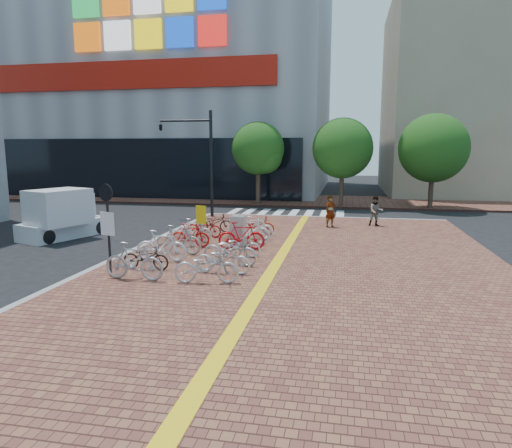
% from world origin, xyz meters
% --- Properties ---
extents(ground, '(120.00, 120.00, 0.00)m').
position_xyz_m(ground, '(0.00, 0.00, 0.00)').
color(ground, black).
rests_on(ground, ground).
extents(sidewalk, '(14.00, 34.00, 0.15)m').
position_xyz_m(sidewalk, '(3.00, -5.00, 0.07)').
color(sidewalk, brown).
rests_on(sidewalk, ground).
extents(tactile_strip, '(0.40, 34.00, 0.01)m').
position_xyz_m(tactile_strip, '(2.00, -5.00, 0.16)').
color(tactile_strip, yellow).
rests_on(tactile_strip, sidewalk).
extents(kerb_west, '(0.25, 34.00, 0.15)m').
position_xyz_m(kerb_west, '(-4.00, -5.00, 0.08)').
color(kerb_west, gray).
rests_on(kerb_west, ground).
extents(kerb_north, '(14.00, 0.25, 0.15)m').
position_xyz_m(kerb_north, '(3.00, 12.00, 0.08)').
color(kerb_north, gray).
rests_on(kerb_north, ground).
extents(far_sidewalk, '(70.00, 8.00, 0.15)m').
position_xyz_m(far_sidewalk, '(0.00, 21.00, 0.07)').
color(far_sidewalk, brown).
rests_on(far_sidewalk, ground).
extents(department_store, '(36.00, 24.27, 28.00)m').
position_xyz_m(department_store, '(-15.99, 31.95, 13.98)').
color(department_store, gray).
rests_on(department_store, ground).
extents(building_beige, '(20.00, 18.00, 18.00)m').
position_xyz_m(building_beige, '(18.00, 32.00, 9.00)').
color(building_beige, gray).
rests_on(building_beige, ground).
extents(crosswalk, '(7.50, 4.00, 0.01)m').
position_xyz_m(crosswalk, '(0.50, 14.00, 0.01)').
color(crosswalk, silver).
rests_on(crosswalk, ground).
extents(street_trees, '(16.20, 4.60, 6.35)m').
position_xyz_m(street_trees, '(5.04, 17.45, 4.10)').
color(street_trees, '#38281E').
rests_on(street_trees, far_sidewalk).
extents(bike_0, '(1.98, 0.66, 1.17)m').
position_xyz_m(bike_0, '(-1.98, -2.64, 0.74)').
color(bike_0, '#A9A9AD').
rests_on(bike_0, sidewalk).
extents(bike_1, '(1.61, 0.57, 0.84)m').
position_xyz_m(bike_1, '(-2.14, -1.44, 0.57)').
color(bike_1, black).
rests_on(bike_1, sidewalk).
extents(bike_2, '(1.90, 0.59, 1.13)m').
position_xyz_m(bike_2, '(-2.08, -0.28, 0.72)').
color(bike_2, white).
rests_on(bike_2, sidewalk).
extents(bike_3, '(1.87, 0.57, 1.12)m').
position_xyz_m(bike_3, '(-1.91, 0.94, 0.71)').
color(bike_3, '#A3A3A8').
rests_on(bike_3, sidewalk).
extents(bike_4, '(1.62, 0.47, 0.97)m').
position_xyz_m(bike_4, '(-1.88, 2.26, 0.64)').
color(bike_4, red).
rests_on(bike_4, sidewalk).
extents(bike_5, '(1.74, 0.71, 1.01)m').
position_xyz_m(bike_5, '(-2.08, 3.29, 0.66)').
color(bike_5, white).
rests_on(bike_5, sidewalk).
extents(bike_6, '(1.76, 0.83, 0.89)m').
position_xyz_m(bike_6, '(-2.00, 4.50, 0.59)').
color(bike_6, '#9E0F0B').
rests_on(bike_6, sidewalk).
extents(bike_7, '(1.85, 0.82, 0.94)m').
position_xyz_m(bike_7, '(-1.88, 5.67, 0.62)').
color(bike_7, black).
rests_on(bike_7, sidewalk).
extents(bike_8, '(2.02, 1.01, 1.01)m').
position_xyz_m(bike_8, '(0.31, -2.55, 0.66)').
color(bike_8, '#B4B4B9').
rests_on(bike_8, sidewalk).
extents(bike_9, '(1.83, 0.64, 0.96)m').
position_xyz_m(bike_9, '(0.50, -1.43, 0.63)').
color(bike_9, silver).
rests_on(bike_9, sidewalk).
extents(bike_10, '(2.05, 0.94, 1.04)m').
position_xyz_m(bike_10, '(0.45, -0.29, 0.67)').
color(bike_10, '#A5A5AA').
rests_on(bike_10, sidewalk).
extents(bike_11, '(1.75, 0.86, 0.88)m').
position_xyz_m(bike_11, '(0.45, 0.86, 0.59)').
color(bike_11, silver).
rests_on(bike_11, sidewalk).
extents(bike_12, '(1.92, 0.81, 1.12)m').
position_xyz_m(bike_12, '(0.29, 2.18, 0.71)').
color(bike_12, red).
rests_on(bike_12, sidewalk).
extents(bike_13, '(1.94, 0.65, 1.15)m').
position_xyz_m(bike_13, '(0.32, 3.33, 0.72)').
color(bike_13, white).
rests_on(bike_13, sidewalk).
extents(bike_14, '(1.76, 0.63, 1.04)m').
position_xyz_m(bike_14, '(0.39, 4.42, 0.67)').
color(bike_14, white).
rests_on(bike_14, sidewalk).
extents(bike_15, '(1.73, 0.69, 0.89)m').
position_xyz_m(bike_15, '(0.25, 5.55, 0.60)').
color(bike_15, '#A21A0B').
rests_on(bike_15, sidewalk).
extents(pedestrian_a, '(0.71, 0.66, 1.63)m').
position_xyz_m(pedestrian_a, '(3.58, 8.29, 0.97)').
color(pedestrian_a, gray).
rests_on(pedestrian_a, sidewalk).
extents(pedestrian_b, '(0.83, 0.69, 1.55)m').
position_xyz_m(pedestrian_b, '(5.90, 9.15, 0.93)').
color(pedestrian_b, '#484F5B').
rests_on(pedestrian_b, sidewalk).
extents(utility_box, '(0.63, 0.51, 1.25)m').
position_xyz_m(utility_box, '(-0.01, 2.87, 0.78)').
color(utility_box, '#B8B8BD').
rests_on(utility_box, sidewalk).
extents(yellow_sign, '(0.46, 0.17, 1.71)m').
position_xyz_m(yellow_sign, '(-1.44, 2.34, 1.34)').
color(yellow_sign, '#B7B7BC').
rests_on(yellow_sign, sidewalk).
extents(notice_sign, '(0.53, 0.19, 2.93)m').
position_xyz_m(notice_sign, '(-2.89, -2.45, 2.00)').
color(notice_sign, black).
rests_on(notice_sign, sidewalk).
extents(traffic_light_pole, '(3.33, 1.28, 6.20)m').
position_xyz_m(traffic_light_pole, '(-4.93, 10.78, 4.43)').
color(traffic_light_pole, black).
rests_on(traffic_light_pole, sidewalk).
extents(box_truck, '(2.95, 4.36, 2.33)m').
position_xyz_m(box_truck, '(-8.74, 3.82, 1.09)').
color(box_truck, silver).
rests_on(box_truck, ground).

